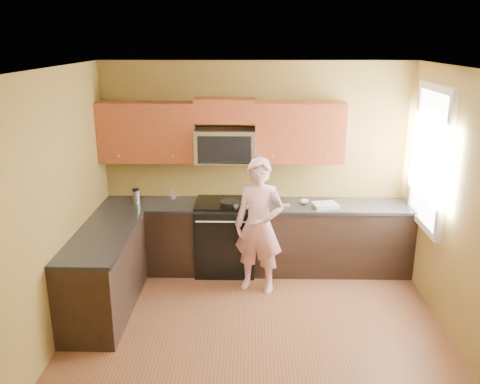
{
  "coord_description": "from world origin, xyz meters",
  "views": [
    {
      "loc": [
        -0.08,
        -4.41,
        2.97
      ],
      "look_at": [
        -0.2,
        1.3,
        1.2
      ],
      "focal_mm": 37.39,
      "sensor_mm": 36.0,
      "label": 1
    }
  ],
  "objects_px": {
    "microwave": "(225,162)",
    "butter_tub": "(245,208)",
    "travel_mug": "(137,204)",
    "frying_pan": "(230,205)",
    "woman": "(259,226)",
    "stove": "(225,236)"
  },
  "relations": [
    {
      "from": "travel_mug",
      "to": "frying_pan",
      "type": "bearing_deg",
      "value": -6.14
    },
    {
      "from": "woman",
      "to": "butter_tub",
      "type": "relative_size",
      "value": 12.45
    },
    {
      "from": "stove",
      "to": "butter_tub",
      "type": "xyz_separation_m",
      "value": [
        0.25,
        -0.14,
        0.45
      ]
    },
    {
      "from": "microwave",
      "to": "travel_mug",
      "type": "bearing_deg",
      "value": -173.29
    },
    {
      "from": "microwave",
      "to": "butter_tub",
      "type": "height_order",
      "value": "microwave"
    },
    {
      "from": "woman",
      "to": "travel_mug",
      "type": "bearing_deg",
      "value": -179.53
    },
    {
      "from": "microwave",
      "to": "travel_mug",
      "type": "distance_m",
      "value": 1.27
    },
    {
      "from": "stove",
      "to": "butter_tub",
      "type": "bearing_deg",
      "value": -29.66
    },
    {
      "from": "stove",
      "to": "microwave",
      "type": "bearing_deg",
      "value": 90.0
    },
    {
      "from": "woman",
      "to": "travel_mug",
      "type": "height_order",
      "value": "woman"
    },
    {
      "from": "microwave",
      "to": "woman",
      "type": "xyz_separation_m",
      "value": [
        0.43,
        -0.65,
        -0.62
      ]
    },
    {
      "from": "butter_tub",
      "to": "stove",
      "type": "bearing_deg",
      "value": 150.34
    },
    {
      "from": "frying_pan",
      "to": "travel_mug",
      "type": "bearing_deg",
      "value": 157.74
    },
    {
      "from": "microwave",
      "to": "frying_pan",
      "type": "distance_m",
      "value": 0.57
    },
    {
      "from": "frying_pan",
      "to": "butter_tub",
      "type": "bearing_deg",
      "value": -17.47
    },
    {
      "from": "butter_tub",
      "to": "travel_mug",
      "type": "relative_size",
      "value": 0.67
    },
    {
      "from": "microwave",
      "to": "butter_tub",
      "type": "relative_size",
      "value": 5.73
    },
    {
      "from": "stove",
      "to": "travel_mug",
      "type": "relative_size",
      "value": 4.79
    },
    {
      "from": "stove",
      "to": "microwave",
      "type": "xyz_separation_m",
      "value": [
        0.0,
        0.12,
        0.97
      ]
    },
    {
      "from": "frying_pan",
      "to": "butter_tub",
      "type": "distance_m",
      "value": 0.19
    },
    {
      "from": "butter_tub",
      "to": "travel_mug",
      "type": "distance_m",
      "value": 1.4
    },
    {
      "from": "microwave",
      "to": "frying_pan",
      "type": "bearing_deg",
      "value": -75.59
    }
  ]
}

